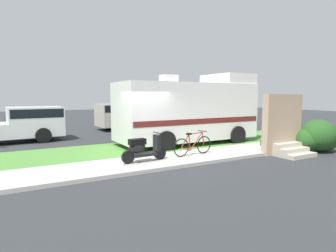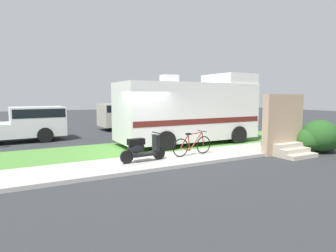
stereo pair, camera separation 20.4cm
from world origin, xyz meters
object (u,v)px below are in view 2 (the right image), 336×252
Objects in this scene: bicycle at (192,145)px; bottle_green at (262,143)px; pickup_truck_far at (129,116)px; motorhome_rv at (190,111)px; pickup_truck_near at (18,123)px; scooter at (142,148)px.

bicycle is 3.84m from bottle_green.
pickup_truck_far is 10.16m from bottle_green.
motorhome_rv is 8.71m from pickup_truck_near.
scooter is 5.92m from bottle_green.
pickup_truck_near is 7.40m from pickup_truck_far.
motorhome_rv reaches higher than scooter.
scooter is 5.73× the size of bottle_green.
scooter is 8.29m from pickup_truck_near.
scooter is (-3.69, -2.75, -1.06)m from motorhome_rv.
bottle_green is (5.91, 0.27, -0.33)m from scooter.
scooter is at bearing -177.42° from bottle_green.
scooter is at bearing -178.28° from bicycle.
bicycle is at bearing -120.90° from motorhome_rv.
pickup_truck_far reaches higher than pickup_truck_near.
pickup_truck_far is (-0.39, 7.31, -0.67)m from motorhome_rv.
bottle_green is (3.82, 0.20, -0.26)m from bicycle.
bicycle is at bearing 1.72° from scooter.
bottle_green is at bearing -48.31° from motorhome_rv.
bicycle is at bearing -96.98° from pickup_truck_far.
pickup_truck_near is 11.95m from bottle_green.
pickup_truck_far reaches higher than bicycle.
pickup_truck_near is at bearing 115.90° from scooter.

